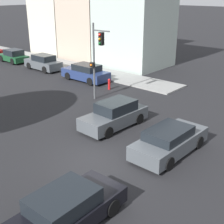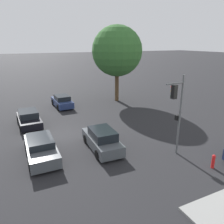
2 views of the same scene
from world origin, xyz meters
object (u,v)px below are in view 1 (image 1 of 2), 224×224
at_px(traffic_signal, 97,52).
at_px(crossing_car_1, 169,141).
at_px(parked_car_1, 43,63).
at_px(parked_car_2, 14,56).
at_px(parked_car_0, 86,73).
at_px(crossing_car_3, 115,115).
at_px(crossing_car_0, 67,209).
at_px(fire_hydrant, 109,84).

relative_size(traffic_signal, crossing_car_1, 1.20).
xyz_separation_m(parked_car_1, parked_car_2, (0.07, 5.63, -0.07)).
bearing_deg(traffic_signal, parked_car_0, -128.69).
bearing_deg(parked_car_0, crossing_car_3, 144.71).
xyz_separation_m(crossing_car_0, parked_car_2, (13.64, 24.99, 0.02)).
height_order(crossing_car_0, crossing_car_3, crossing_car_3).
bearing_deg(crossing_car_3, fire_hydrant, -133.58).
height_order(parked_car_2, fire_hydrant, parked_car_2).
relative_size(traffic_signal, fire_hydrant, 6.12).
bearing_deg(traffic_signal, crossing_car_3, 51.63).
xyz_separation_m(traffic_signal, parked_car_0, (3.15, 4.51, -2.90)).
height_order(traffic_signal, crossing_car_3, traffic_signal).
bearing_deg(crossing_car_1, fire_hydrant, 58.08).
xyz_separation_m(traffic_signal, crossing_car_3, (-2.90, -4.21, -2.88)).
xyz_separation_m(crossing_car_1, parked_car_1, (6.68, 19.24, 0.07)).
xyz_separation_m(crossing_car_3, parked_car_2, (6.07, 20.61, -0.06)).
bearing_deg(parked_car_1, fire_hydrant, 177.08).
relative_size(crossing_car_3, fire_hydrant, 4.88).
distance_m(crossing_car_0, crossing_car_1, 6.89).
bearing_deg(parked_car_2, traffic_signal, 171.15).
relative_size(traffic_signal, crossing_car_3, 1.25).
bearing_deg(crossing_car_0, fire_hydrant, 35.18).
xyz_separation_m(crossing_car_3, parked_car_1, (6.00, 14.98, 0.01)).
relative_size(parked_car_2, fire_hydrant, 4.32).
relative_size(traffic_signal, parked_car_1, 1.29).
distance_m(crossing_car_3, parked_car_0, 10.61).
bearing_deg(parked_car_0, parked_car_1, -0.18).
xyz_separation_m(crossing_car_3, fire_hydrant, (5.42, 5.30, -0.25)).
xyz_separation_m(parked_car_0, fire_hydrant, (-0.62, -3.43, -0.24)).
bearing_deg(crossing_car_0, traffic_signal, 37.88).
height_order(crossing_car_0, parked_car_2, parked_car_2).
bearing_deg(crossing_car_0, parked_car_2, 59.89).
bearing_deg(crossing_car_3, traffic_signal, -122.45).
bearing_deg(fire_hydrant, crossing_car_1, -122.57).
relative_size(parked_car_0, parked_car_2, 1.17).
xyz_separation_m(parked_car_0, parked_car_1, (-0.04, 6.26, 0.02)).
distance_m(crossing_car_0, crossing_car_3, 8.75).
relative_size(parked_car_1, parked_car_2, 1.09).
bearing_deg(crossing_car_3, crossing_car_1, 83.00).
xyz_separation_m(crossing_car_0, crossing_car_1, (6.89, 0.11, 0.01)).
relative_size(crossing_car_3, parked_car_1, 1.03).
xyz_separation_m(crossing_car_0, parked_car_1, (13.57, 19.36, 0.08)).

